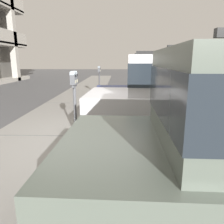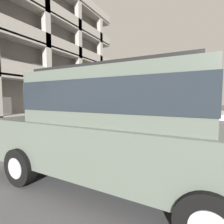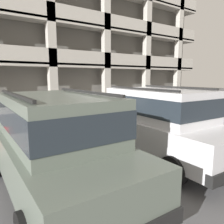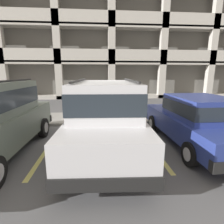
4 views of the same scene
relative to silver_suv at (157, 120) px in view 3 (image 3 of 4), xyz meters
The scene contains 9 objects.
ground_plane 2.58m from the silver_suv, 93.86° to the left, with size 80.00×80.00×0.10m.
sidewalk 3.76m from the silver_suv, 92.47° to the left, with size 40.00×2.20×0.12m.
parking_stall_lines 2.01m from the silver_suv, 32.64° to the left, with size 12.74×4.80×0.01m.
silver_suv is the anchor object (origin of this frame).
red_sedan 3.09m from the silver_suv, behind, with size 2.11×4.83×2.03m.
dark_hatchback 2.80m from the silver_suv, ahead, with size 1.89×4.51×1.54m.
parking_meter_near 2.67m from the silver_suv, 91.22° to the left, with size 0.35×0.12×1.50m.
parking_meter_far 6.79m from the silver_suv, 22.95° to the left, with size 0.35×0.12×1.44m.
parking_garage 16.93m from the silver_suv, 86.20° to the left, with size 32.00×10.00×13.25m.
Camera 3 is at (-4.43, -6.52, 2.32)m, focal length 35.00 mm.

